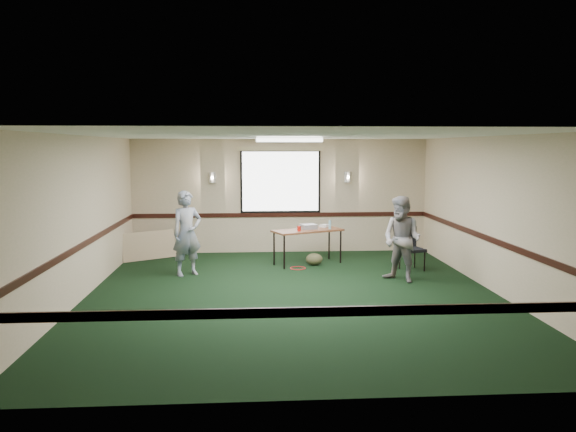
{
  "coord_description": "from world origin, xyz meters",
  "views": [
    {
      "loc": [
        -0.71,
        -9.3,
        2.5
      ],
      "look_at": [
        0.0,
        1.3,
        1.2
      ],
      "focal_mm": 35.0,
      "sensor_mm": 36.0,
      "label": 1
    }
  ],
  "objects": [
    {
      "name": "person_left",
      "position": [
        -1.96,
        1.65,
        0.83
      ],
      "size": [
        0.73,
        0.65,
        1.66
      ],
      "primitive_type": "imported",
      "rotation": [
        0.0,
        0.0,
        0.54
      ],
      "color": "#3D5787",
      "rests_on": "ground"
    },
    {
      "name": "cable_coil",
      "position": [
        0.26,
        2.09,
        0.01
      ],
      "size": [
        0.42,
        0.42,
        0.02
      ],
      "primitive_type": "torus",
      "rotation": [
        0.0,
        0.0,
        0.35
      ],
      "color": "red",
      "rests_on": "ground"
    },
    {
      "name": "person_right",
      "position": [
        2.1,
        0.85,
        0.8
      ],
      "size": [
        0.98,
        0.98,
        1.6
      ],
      "primitive_type": "imported",
      "rotation": [
        0.0,
        0.0,
        -0.81
      ],
      "color": "slate",
      "rests_on": "ground"
    },
    {
      "name": "projector",
      "position": [
        0.53,
        2.63,
        0.8
      ],
      "size": [
        0.38,
        0.35,
        0.1
      ],
      "primitive_type": "cube",
      "rotation": [
        0.0,
        0.0,
        0.33
      ],
      "color": "gray",
      "rests_on": "folding_table"
    },
    {
      "name": "red_cup",
      "position": [
        0.3,
        2.33,
        0.8
      ],
      "size": [
        0.08,
        0.08,
        0.11
      ],
      "primitive_type": "cylinder",
      "color": "#B3150B",
      "rests_on": "folding_table"
    },
    {
      "name": "duffel_bag",
      "position": [
        0.64,
        2.41,
        0.13
      ],
      "size": [
        0.43,
        0.38,
        0.25
      ],
      "primitive_type": "ellipsoid",
      "rotation": [
        0.0,
        0.0,
        -0.37
      ],
      "color": "#443F27",
      "rests_on": "ground"
    },
    {
      "name": "water_bottle",
      "position": [
        1.0,
        2.62,
        0.84
      ],
      "size": [
        0.06,
        0.06,
        0.19
      ],
      "primitive_type": "cylinder",
      "color": "#7DB8CC",
      "rests_on": "folding_table"
    },
    {
      "name": "game_console",
      "position": [
        0.92,
        2.93,
        0.77
      ],
      "size": [
        0.27,
        0.27,
        0.05
      ],
      "primitive_type": "cube",
      "rotation": [
        0.0,
        0.0,
        0.84
      ],
      "color": "silver",
      "rests_on": "folding_table"
    },
    {
      "name": "conference_chair",
      "position": [
        2.55,
        1.87,
        0.51
      ],
      "size": [
        0.53,
        0.55,
        0.87
      ],
      "rotation": [
        0.0,
        0.0,
        0.28
      ],
      "color": "black",
      "rests_on": "ground"
    },
    {
      "name": "ground",
      "position": [
        0.0,
        0.0,
        0.0
      ],
      "size": [
        8.0,
        8.0,
        0.0
      ],
      "primitive_type": "plane",
      "color": "black",
      "rests_on": "ground"
    },
    {
      "name": "folded_table",
      "position": [
        -3.0,
        3.26,
        0.32
      ],
      "size": [
        1.15,
        0.8,
        0.63
      ],
      "primitive_type": "cube",
      "rotation": [
        -0.21,
        0.0,
        0.55
      ],
      "color": "tan",
      "rests_on": "ground"
    },
    {
      "name": "folding_table",
      "position": [
        0.51,
        2.55,
        0.69
      ],
      "size": [
        1.61,
        1.15,
        0.75
      ],
      "rotation": [
        0.0,
        0.0,
        0.41
      ],
      "color": "#5C291A",
      "rests_on": "ground"
    },
    {
      "name": "room_shell",
      "position": [
        0.0,
        2.12,
        1.58
      ],
      "size": [
        8.0,
        8.02,
        8.0
      ],
      "color": "#BEAD89",
      "rests_on": "ground"
    }
  ]
}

